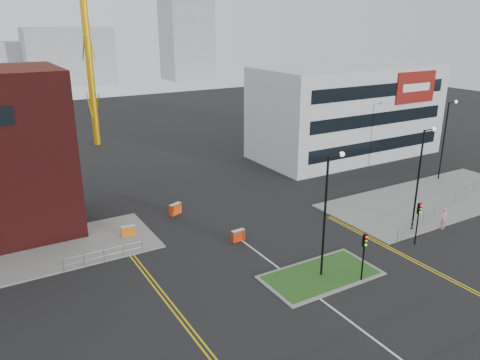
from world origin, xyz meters
name	(u,v)px	position (x,y,z in m)	size (l,w,h in m)	color
ground	(385,348)	(0.00, 0.00, 0.00)	(200.00, 200.00, 0.00)	black
pavement_right	(433,199)	(22.00, 14.00, 0.06)	(24.00, 10.00, 0.12)	slate
island_kerb	(321,275)	(2.00, 8.00, 0.04)	(8.60, 4.60, 0.08)	slate
grass_island	(321,275)	(2.00, 8.00, 0.06)	(8.00, 4.00, 0.12)	#26531B
office_block	(346,111)	(26.01, 31.97, 6.00)	(25.00, 12.20, 12.00)	#B4B7BA
streetlamp_island	(328,206)	(2.22, 8.00, 5.41)	(1.46, 0.36, 9.18)	black
streetlamp_right_near	(421,172)	(14.22, 10.00, 5.41)	(1.46, 0.36, 9.18)	black
streetlamp_right_far	(446,134)	(28.22, 18.00, 5.41)	(1.46, 0.36, 9.18)	black
traffic_light_island	(364,249)	(4.00, 5.98, 2.57)	(0.28, 0.33, 3.65)	black
traffic_light_right	(419,216)	(12.00, 7.98, 2.57)	(0.28, 0.33, 3.65)	black
railing_left	(104,254)	(-11.00, 18.00, 0.74)	(6.05, 0.05, 1.10)	gray
railing_right	(446,203)	(20.50, 11.50, 0.78)	(19.05, 5.05, 1.10)	gray
centre_line	(360,329)	(0.00, 2.00, 0.01)	(0.15, 30.00, 0.01)	silver
yellow_left_a	(169,306)	(-9.00, 10.00, 0.01)	(0.12, 24.00, 0.01)	gold
yellow_left_b	(173,305)	(-8.70, 10.00, 0.01)	(0.12, 24.00, 0.01)	gold
yellow_right_a	(414,262)	(9.50, 6.00, 0.01)	(0.12, 20.00, 0.01)	gold
yellow_right_b	(416,261)	(9.80, 6.00, 0.01)	(0.12, 20.00, 0.01)	gold
skyline_b	(69,56)	(10.00, 130.00, 8.00)	(24.00, 12.00, 16.00)	gray
skyline_c	(187,33)	(45.00, 125.00, 14.00)	(14.00, 12.00, 28.00)	gray
pedestrian	(444,218)	(16.67, 8.80, 1.00)	(0.73, 0.48, 2.01)	pink
barrier_left	(128,231)	(-8.00, 21.47, 0.54)	(1.23, 0.55, 1.00)	orange
barrier_mid	(175,209)	(-2.58, 24.00, 0.58)	(1.34, 0.88, 1.07)	#FF450E
barrier_right	(238,235)	(-0.31, 16.00, 0.53)	(1.19, 0.46, 0.98)	red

